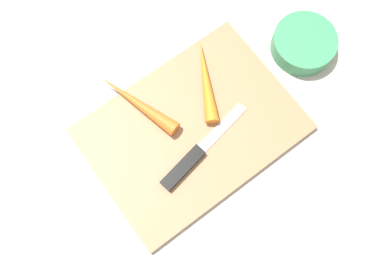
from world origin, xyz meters
The scene contains 6 objects.
ground_plane centered at (0.00, 0.00, 0.00)m, with size 1.40×1.40×0.00m, color #ADA8A0.
cutting_board centered at (0.00, 0.00, 0.01)m, with size 0.36×0.26×0.01m, color #99704C.
knife centered at (0.04, 0.05, 0.02)m, with size 0.20×0.06×0.01m.
carrot_long centered at (0.05, -0.09, 0.03)m, with size 0.03×0.03×0.17m, color orange.
carrot_short centered at (-0.07, -0.05, 0.02)m, with size 0.02×0.02×0.16m, color orange.
small_bowl centered at (-0.26, -0.01, 0.02)m, with size 0.12×0.12×0.04m, color #388C59.
Camera 1 is at (0.12, 0.16, 0.69)m, focal length 37.84 mm.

